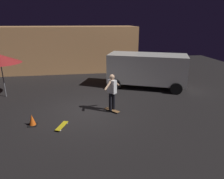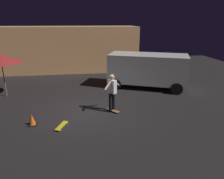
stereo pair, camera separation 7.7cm
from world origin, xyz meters
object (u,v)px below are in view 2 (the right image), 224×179
patio_umbrella (1,59)px  skateboard_ridden (112,110)px  skater (112,90)px  parked_van (148,69)px  traffic_cone (32,120)px  skateboard_spare (62,126)px

patio_umbrella → skateboard_ridden: 6.42m
skateboard_ridden → skater: size_ratio=0.43×
skateboard_ridden → skater: skater is taller
parked_van → skateboard_ridden: size_ratio=6.94×
skater → traffic_cone: (-3.31, -0.85, -0.83)m
skateboard_ridden → skateboard_spare: 2.46m
patio_umbrella → skater: bearing=-27.1°
parked_van → traffic_cone: 7.35m
patio_umbrella → skateboard_ridden: bearing=-27.1°
skateboard_ridden → traffic_cone: (-3.31, -0.85, 0.16)m
parked_van → traffic_cone: parked_van is taller
patio_umbrella → skateboard_ridden: size_ratio=3.21×
patio_umbrella → traffic_cone: patio_umbrella is taller
patio_umbrella → skater: size_ratio=1.38×
skateboard_spare → skater: size_ratio=0.48×
skateboard_ridden → patio_umbrella: bearing=152.9°
skater → traffic_cone: skater is taller
skateboard_spare → traffic_cone: (-1.16, 0.34, 0.16)m
skateboard_spare → skater: 2.65m
parked_van → skateboard_ridden: (-2.66, -3.32, -1.11)m
skater → patio_umbrella: bearing=152.9°
patio_umbrella → traffic_cone: bearing=-59.8°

